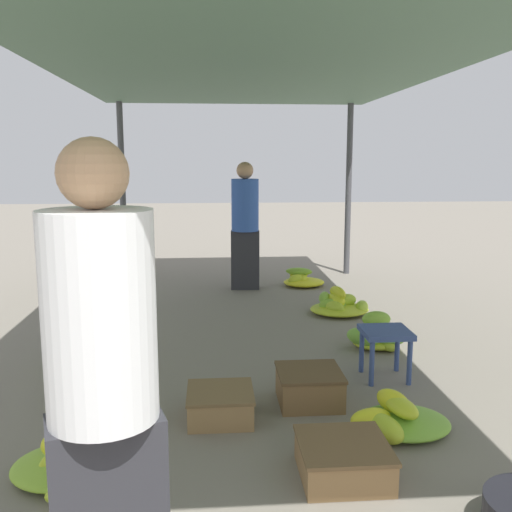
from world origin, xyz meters
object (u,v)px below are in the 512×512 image
banana_pile_right_1 (339,306)px  banana_pile_right_3 (397,419)px  vendor_foreground (103,391)px  banana_pile_left_1 (98,391)px  banana_pile_left_0 (73,459)px  crate_near (220,404)px  banana_pile_left_2 (94,355)px  banana_pile_right_0 (377,338)px  stool (386,339)px  banana_pile_right_2 (302,280)px  crate_far (309,387)px  crate_mid (343,459)px  shopper_walking_mid (245,224)px

banana_pile_right_1 → banana_pile_right_3: size_ratio=1.02×
vendor_foreground → banana_pile_left_1: (-0.41, 1.88, -0.78)m
banana_pile_left_0 → crate_near: size_ratio=1.70×
banana_pile_left_2 → banana_pile_right_0: banana_pile_right_0 is taller
stool → crate_near: size_ratio=0.91×
banana_pile_left_2 → banana_pile_right_2: banana_pile_right_2 is taller
stool → crate_far: stool is taller
banana_pile_right_3 → banana_pile_right_1: bearing=84.7°
banana_pile_right_1 → crate_far: bearing=-107.7°
crate_near → crate_mid: (0.61, -0.70, -0.00)m
banana_pile_left_2 → banana_pile_right_3: bearing=-31.8°
banana_pile_right_1 → crate_near: 2.65m
banana_pile_right_0 → shopper_walking_mid: shopper_walking_mid is taller
stool → banana_pile_right_3: 0.87m
stool → banana_pile_right_1: size_ratio=0.58×
banana_pile_left_0 → banana_pile_left_1: banana_pile_left_1 is taller
stool → crate_mid: size_ratio=0.82×
shopper_walking_mid → stool: bearing=-74.4°
banana_pile_left_0 → banana_pile_right_1: size_ratio=1.09×
shopper_walking_mid → banana_pile_right_0: bearing=-67.7°
vendor_foreground → banana_pile_right_1: bearing=66.9°
banana_pile_left_1 → banana_pile_right_3: bearing=-17.1°
banana_pile_left_1 → banana_pile_left_2: size_ratio=1.03×
banana_pile_left_2 → crate_far: crate_far is taller
banana_pile_right_2 → banana_pile_right_0: bearing=-84.3°
banana_pile_left_0 → stool: bearing=29.6°
crate_mid → banana_pile_left_2: bearing=132.9°
banana_pile_right_0 → crate_mid: (-0.73, -1.91, -0.01)m
banana_pile_left_2 → banana_pile_right_0: size_ratio=0.92×
banana_pile_right_0 → crate_near: banana_pile_right_0 is taller
stool → shopper_walking_mid: bearing=105.6°
banana_pile_left_0 → banana_pile_right_3: size_ratio=1.11×
banana_pile_left_0 → crate_mid: 1.38m
vendor_foreground → shopper_walking_mid: bearing=81.6°
banana_pile_right_0 → banana_pile_right_2: banana_pile_right_0 is taller
shopper_walking_mid → banana_pile_right_2: bearing=7.2°
crate_mid → stool: bearing=64.6°
banana_pile_left_1 → crate_far: banana_pile_left_1 is taller
banana_pile_left_2 → crate_far: 1.73m
crate_mid → shopper_walking_mid: 4.35m
crate_mid → crate_far: size_ratio=1.08×
banana_pile_left_2 → banana_pile_right_3: (1.99, -1.23, -0.02)m
banana_pile_left_1 → crate_mid: bearing=-35.8°
banana_pile_right_2 → banana_pile_right_3: size_ratio=0.83×
crate_mid → crate_far: crate_far is taller
banana_pile_right_0 → shopper_walking_mid: 2.66m
stool → banana_pile_right_2: stool is taller
banana_pile_right_3 → crate_mid: banana_pile_right_3 is taller
vendor_foreground → stool: bearing=53.2°
banana_pile_right_1 → shopper_walking_mid: 1.70m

